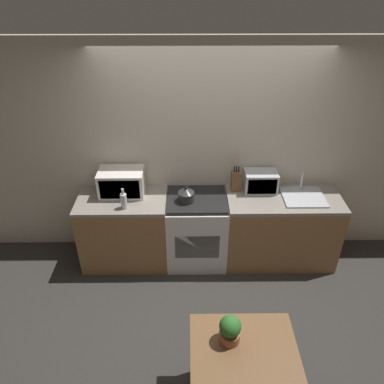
{
  "coord_description": "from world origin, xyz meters",
  "views": [
    {
      "loc": [
        -0.24,
        -2.85,
        3.27
      ],
      "look_at": [
        -0.2,
        0.62,
        1.05
      ],
      "focal_mm": 35.0,
      "sensor_mm": 36.0,
      "label": 1
    }
  ],
  "objects": [
    {
      "name": "microwave",
      "position": [
        -1.01,
        0.84,
        1.05
      ],
      "size": [
        0.51,
        0.33,
        0.3
      ],
      "color": "silver",
      "rests_on": "counter_left_run"
    },
    {
      "name": "dining_table",
      "position": [
        0.17,
        -1.16,
        0.64
      ],
      "size": [
        0.82,
        0.77,
        0.73
      ],
      "color": "brown",
      "rests_on": "ground_plane"
    },
    {
      "name": "stove_range",
      "position": [
        -0.15,
        0.72,
        0.45
      ],
      "size": [
        0.71,
        0.62,
        0.9
      ],
      "color": "silver",
      "rests_on": "ground_plane"
    },
    {
      "name": "bottle",
      "position": [
        -0.95,
        0.54,
        1.0
      ],
      "size": [
        0.07,
        0.07,
        0.25
      ],
      "color": "silver",
      "rests_on": "counter_left_run"
    },
    {
      "name": "kettle",
      "position": [
        -0.27,
        0.67,
        0.98
      ],
      "size": [
        0.18,
        0.18,
        0.19
      ],
      "color": "#2D2D2D",
      "rests_on": "stove_range"
    },
    {
      "name": "counter_left_run",
      "position": [
        -1.01,
        0.72,
        0.45
      ],
      "size": [
        1.02,
        0.62,
        0.9
      ],
      "color": "olive",
      "rests_on": "ground_plane"
    },
    {
      "name": "wall_back",
      "position": [
        0.0,
        1.06,
        1.3
      ],
      "size": [
        10.0,
        0.06,
        2.6
      ],
      "color": "beige",
      "rests_on": "ground_plane"
    },
    {
      "name": "knife_block",
      "position": [
        0.31,
        0.89,
        1.03
      ],
      "size": [
        0.1,
        0.09,
        0.32
      ],
      "color": "brown",
      "rests_on": "counter_right_run"
    },
    {
      "name": "ground_plane",
      "position": [
        0.0,
        0.0,
        0.0
      ],
      "size": [
        16.0,
        16.0,
        0.0
      ],
      "primitive_type": "plane",
      "color": "#33302D"
    },
    {
      "name": "counter_right_run",
      "position": [
        0.86,
        0.72,
        0.45
      ],
      "size": [
        1.32,
        0.62,
        0.9
      ],
      "color": "olive",
      "rests_on": "ground_plane"
    },
    {
      "name": "toaster_oven",
      "position": [
        0.6,
        0.88,
        1.02
      ],
      "size": [
        0.38,
        0.25,
        0.24
      ],
      "color": "silver",
      "rests_on": "counter_right_run"
    },
    {
      "name": "sink_basin",
      "position": [
        1.08,
        0.73,
        0.91
      ],
      "size": [
        0.47,
        0.43,
        0.24
      ],
      "color": "silver",
      "rests_on": "counter_right_run"
    },
    {
      "name": "potted_plant",
      "position": [
        0.07,
        -1.02,
        0.86
      ],
      "size": [
        0.17,
        0.17,
        0.25
      ],
      "color": "#9E5B3D",
      "rests_on": "dining_table"
    }
  ]
}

